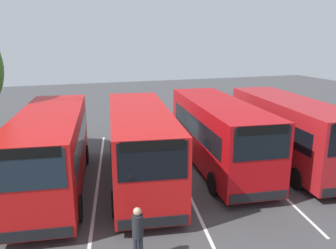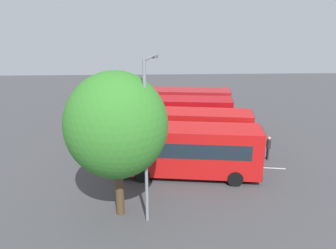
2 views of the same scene
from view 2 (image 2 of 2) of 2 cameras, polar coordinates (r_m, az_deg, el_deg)
The scene contains 11 objects.
ground_plane at distance 27.29m, azimuth 1.96°, elevation -3.30°, with size 69.16×69.16×0.00m, color #424244.
bus_far_left at distance 21.31m, azimuth 3.78°, elevation -4.35°, with size 9.29×3.66×3.33m.
bus_center_left at distance 24.82m, azimuth 3.87°, elevation -1.06°, with size 9.31×3.81×3.33m.
bus_center_right at distance 28.62m, azimuth 1.92°, elevation 1.59°, with size 9.26×3.48×3.33m.
bus_far_right at distance 32.17m, azimuth 2.57°, elevation 3.44°, with size 9.28×3.56×3.33m.
pedestrian at distance 25.00m, azimuth 16.96°, elevation -3.59°, with size 0.34×0.34×1.77m.
street_lamp at distance 15.80m, azimuth -3.69°, elevation -1.22°, with size 0.76×2.62×8.22m.
depot_tree at distance 16.22m, azimuth -8.94°, elevation -0.21°, with size 5.07×4.56×7.59m.
lane_stripe_outer_left at distance 23.72m, azimuth 2.69°, elevation -6.70°, with size 14.11×0.12×0.01m, color silver.
lane_stripe_inner_left at distance 27.29m, azimuth 1.96°, elevation -3.29°, with size 14.11×0.12×0.01m, color silver.
lane_stripe_inner_right at distance 30.93m, azimuth 1.40°, elevation -0.67°, with size 14.11×0.12×0.01m, color silver.
Camera 2 is at (-2.07, -25.33, 9.93)m, focal length 35.27 mm.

